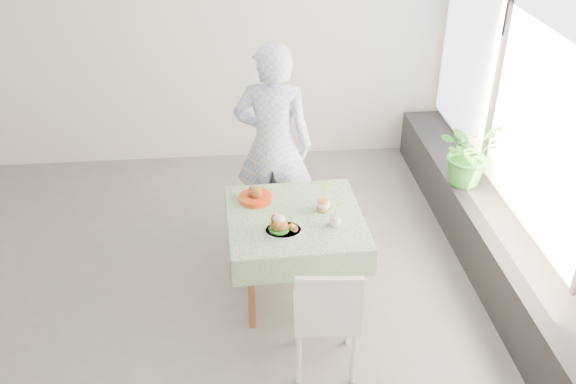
{
  "coord_description": "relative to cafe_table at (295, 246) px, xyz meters",
  "views": [
    {
      "loc": [
        0.65,
        -4.15,
        3.44
      ],
      "look_at": [
        1.05,
        0.04,
        0.93
      ],
      "focal_mm": 40.0,
      "sensor_mm": 36.0,
      "label": 1
    }
  ],
  "objects": [
    {
      "name": "floor",
      "position": [
        -1.1,
        0.01,
        -0.46
      ],
      "size": [
        6.0,
        6.0,
        0.0
      ],
      "primitive_type": "plane",
      "color": "#63615E",
      "rests_on": "ground"
    },
    {
      "name": "wall_back",
      "position": [
        -1.1,
        2.51,
        0.94
      ],
      "size": [
        6.0,
        0.02,
        2.8
      ],
      "primitive_type": "cube",
      "color": "white",
      "rests_on": "ground"
    },
    {
      "name": "wall_right",
      "position": [
        1.9,
        0.01,
        0.94
      ],
      "size": [
        0.02,
        5.0,
        2.8
      ],
      "primitive_type": "cube",
      "color": "white",
      "rests_on": "ground"
    },
    {
      "name": "window_pane",
      "position": [
        1.87,
        0.01,
        1.19
      ],
      "size": [
        0.01,
        4.8,
        2.18
      ],
      "primitive_type": "cube",
      "color": "#D1E0F9",
      "rests_on": "ground"
    },
    {
      "name": "window_ledge",
      "position": [
        1.7,
        0.01,
        -0.21
      ],
      "size": [
        0.4,
        4.8,
        0.5
      ],
      "primitive_type": "cube",
      "color": "black",
      "rests_on": "ground"
    },
    {
      "name": "cafe_table",
      "position": [
        0.0,
        0.0,
        0.0
      ],
      "size": [
        1.07,
        1.07,
        0.74
      ],
      "color": "brown",
      "rests_on": "ground"
    },
    {
      "name": "chair_far",
      "position": [
        -0.11,
        0.79,
        -0.21
      ],
      "size": [
        0.41,
        0.41,
        0.81
      ],
      "color": "white",
      "rests_on": "ground"
    },
    {
      "name": "chair_near",
      "position": [
        0.13,
        -0.83,
        -0.18
      ],
      "size": [
        0.47,
        0.47,
        0.92
      ],
      "color": "white",
      "rests_on": "ground"
    },
    {
      "name": "diner",
      "position": [
        -0.1,
        0.84,
        0.48
      ],
      "size": [
        0.75,
        0.57,
        1.87
      ],
      "primitive_type": "imported",
      "rotation": [
        0.0,
        0.0,
        2.96
      ],
      "color": "#96AFF0",
      "rests_on": "ground"
    },
    {
      "name": "main_dish",
      "position": [
        -0.13,
        -0.2,
        0.33
      ],
      "size": [
        0.28,
        0.28,
        0.14
      ],
      "color": "white",
      "rests_on": "cafe_table"
    },
    {
      "name": "juice_cup_orange",
      "position": [
        0.23,
        0.06,
        0.35
      ],
      "size": [
        0.1,
        0.1,
        0.28
      ],
      "color": "white",
      "rests_on": "cafe_table"
    },
    {
      "name": "juice_cup_lemonade",
      "position": [
        0.28,
        -0.16,
        0.34
      ],
      "size": [
        0.08,
        0.08,
        0.24
      ],
      "color": "white",
      "rests_on": "cafe_table"
    },
    {
      "name": "second_dish",
      "position": [
        -0.29,
        0.26,
        0.32
      ],
      "size": [
        0.27,
        0.27,
        0.13
      ],
      "color": "#B93512",
      "rests_on": "cafe_table"
    },
    {
      "name": "potted_plant",
      "position": [
        1.66,
        0.8,
        0.35
      ],
      "size": [
        0.71,
        0.68,
        0.62
      ],
      "primitive_type": "imported",
      "rotation": [
        0.0,
        0.0,
        0.45
      ],
      "color": "#2E7727",
      "rests_on": "window_ledge"
    }
  ]
}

